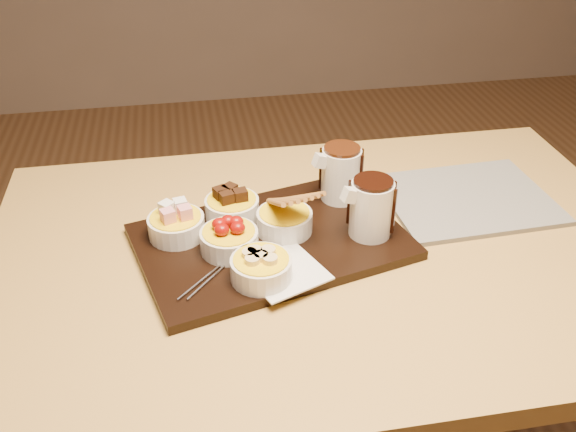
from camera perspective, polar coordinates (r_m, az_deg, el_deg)
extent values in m
cube|color=tan|center=(1.16, 3.41, -3.56)|extent=(1.20, 0.80, 0.04)
cylinder|color=tan|center=(1.66, -18.51, -8.81)|extent=(0.06, 0.06, 0.71)
cylinder|color=tan|center=(1.81, 17.48, -4.83)|extent=(0.06, 0.06, 0.71)
cube|color=black|center=(1.14, -1.48, -2.29)|extent=(0.52, 0.40, 0.02)
cube|color=white|center=(1.06, -0.36, -4.94)|extent=(0.16, 0.16, 0.00)
cylinder|color=silver|center=(1.15, -9.88, -0.93)|extent=(0.10, 0.10, 0.04)
cylinder|color=silver|center=(1.19, -4.99, 0.66)|extent=(0.10, 0.10, 0.04)
cylinder|color=silver|center=(1.10, -5.24, -2.22)|extent=(0.10, 0.10, 0.04)
cylinder|color=silver|center=(1.14, -0.32, -0.52)|extent=(0.10, 0.10, 0.04)
cylinder|color=silver|center=(1.03, -2.39, -4.74)|extent=(0.10, 0.10, 0.04)
cylinder|color=silver|center=(1.13, 7.41, 0.63)|extent=(0.09, 0.09, 0.10)
cylinder|color=silver|center=(1.23, 4.73, 3.70)|extent=(0.09, 0.09, 0.10)
cube|color=beige|center=(1.32, 15.67, 1.47)|extent=(0.33, 0.27, 0.01)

